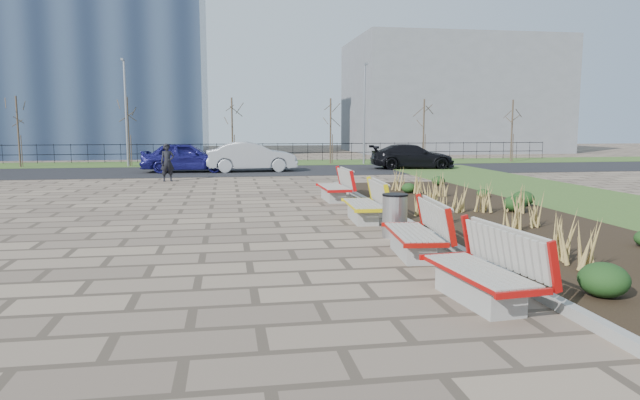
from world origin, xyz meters
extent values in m
plane|color=#7E6A56|center=(0.00, 0.00, 0.00)|extent=(120.00, 120.00, 0.00)
cube|color=black|center=(6.25, 5.00, 0.05)|extent=(4.50, 18.00, 0.10)
cube|color=gray|center=(3.92, 5.00, 0.07)|extent=(0.16, 18.00, 0.15)
cube|color=#33511E|center=(0.00, 28.00, 0.02)|extent=(80.00, 5.00, 0.04)
cube|color=black|center=(0.00, 22.00, 0.01)|extent=(80.00, 7.00, 0.02)
cylinder|color=#B2B2B7|center=(3.20, 3.38, 0.46)|extent=(0.54, 0.54, 0.93)
imported|color=black|center=(-2.89, 16.97, 0.81)|extent=(0.68, 0.54, 1.63)
imported|color=navy|center=(-2.40, 21.64, 0.79)|extent=(4.59, 2.03, 1.53)
imported|color=#999BA0|center=(0.91, 21.44, 0.78)|extent=(4.71, 1.85, 1.53)
imported|color=black|center=(9.76, 21.95, 0.69)|extent=(4.77, 2.28, 1.34)
cube|color=slate|center=(20.00, 42.00, 5.00)|extent=(18.00, 12.00, 10.00)
camera|label=1|loc=(-0.35, -8.32, 2.41)|focal=32.00mm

